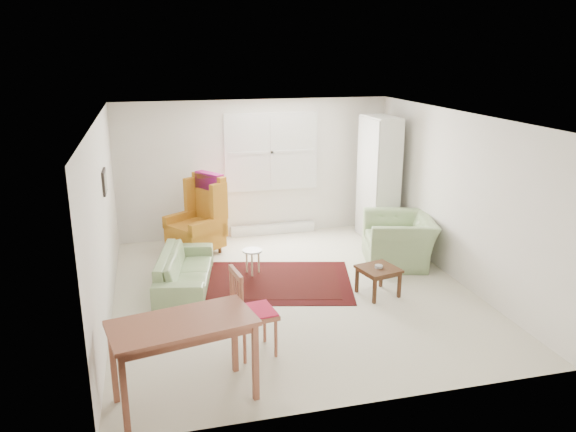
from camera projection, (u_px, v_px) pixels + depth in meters
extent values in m
cube|color=beige|center=(293.00, 292.00, 8.07)|extent=(5.00, 5.50, 0.01)
cube|color=white|center=(294.00, 117.00, 7.36)|extent=(5.00, 5.50, 0.01)
cube|color=white|center=(255.00, 169.00, 10.27)|extent=(5.00, 0.04, 2.50)
cube|color=white|center=(369.00, 287.00, 5.16)|extent=(5.00, 0.04, 2.50)
cube|color=white|center=(103.00, 221.00, 7.13)|extent=(0.04, 5.50, 2.50)
cube|color=white|center=(456.00, 197.00, 8.30)|extent=(0.04, 5.50, 2.50)
cube|color=white|center=(271.00, 152.00, 10.24)|extent=(1.72, 0.06, 1.42)
cube|color=white|center=(271.00, 152.00, 10.24)|extent=(1.60, 0.02, 1.30)
cube|color=silver|center=(273.00, 229.00, 10.60)|extent=(1.60, 0.12, 0.18)
cube|color=black|center=(104.00, 182.00, 7.49)|extent=(0.03, 0.42, 0.32)
cube|color=tan|center=(106.00, 182.00, 7.49)|extent=(0.01, 0.34, 0.24)
imported|color=#7E9966|center=(184.00, 263.00, 8.16)|extent=(1.02, 1.88, 0.72)
imported|color=#7E9966|center=(399.00, 235.00, 9.05)|extent=(1.31, 1.42, 0.93)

